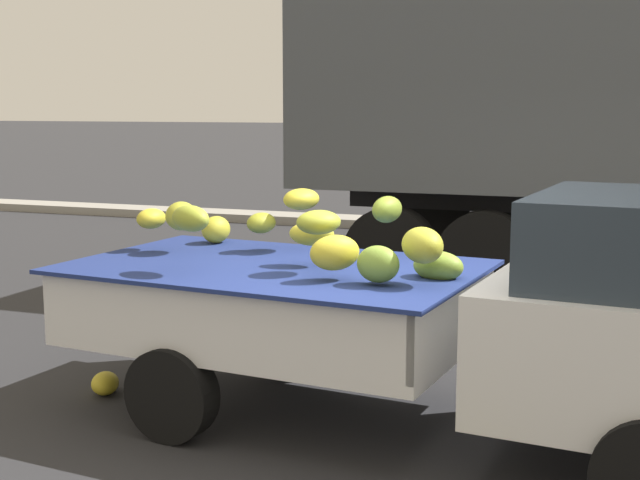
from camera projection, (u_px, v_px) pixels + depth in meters
name	position (u px, v px, depth m)	size (l,w,h in m)	color
ground	(397.00, 440.00, 5.86)	(220.00, 220.00, 0.00)	#28282B
curb_strip	(552.00, 231.00, 15.14)	(80.00, 0.80, 0.16)	gray
pickup_truck	(558.00, 321.00, 5.45)	(5.24, 2.27, 1.70)	white
fallen_banana_bunch_near_tailgate	(105.00, 383.00, 6.78)	(0.32, 0.21, 0.17)	gold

